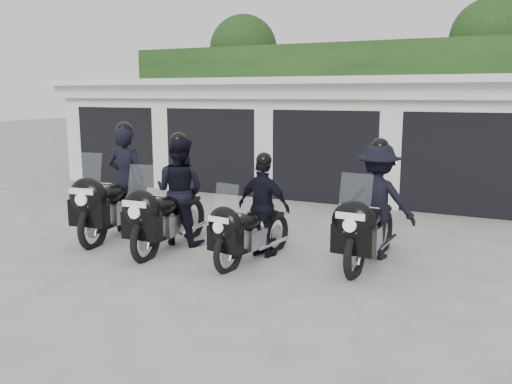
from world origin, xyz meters
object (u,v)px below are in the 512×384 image
at_px(police_bike_b, 174,198).
at_px(police_bike_a, 117,190).
at_px(police_bike_d, 374,208).
at_px(police_bike_c, 258,213).

bearing_deg(police_bike_b, police_bike_a, 170.32).
bearing_deg(police_bike_a, police_bike_b, -15.12).
xyz_separation_m(police_bike_a, police_bike_b, (1.34, -0.14, -0.00)).
distance_m(police_bike_b, police_bike_d, 3.33).
bearing_deg(police_bike_d, police_bike_a, -170.44).
distance_m(police_bike_c, police_bike_d, 1.81).
distance_m(police_bike_a, police_bike_b, 1.34).
xyz_separation_m(police_bike_c, police_bike_d, (1.66, 0.70, 0.11)).
xyz_separation_m(police_bike_b, police_bike_d, (3.26, 0.68, -0.00)).
distance_m(police_bike_b, police_bike_c, 1.60).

